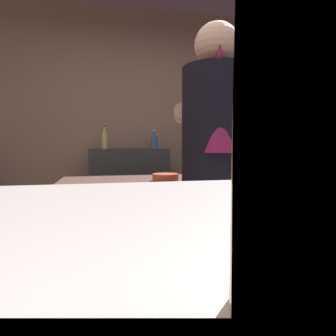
{
  "coord_description": "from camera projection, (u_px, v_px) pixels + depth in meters",
  "views": [
    {
      "loc": [
        -0.39,
        -1.24,
        1.13
      ],
      "look_at": [
        -0.29,
        -0.75,
        1.09
      ],
      "focal_mm": 30.6,
      "sensor_mm": 36.0,
      "label": 1
    }
  ],
  "objects": [
    {
      "name": "prep_counter",
      "position": [
        219.0,
        243.0,
        1.99
      ],
      "size": [
        2.1,
        0.6,
        0.91
      ],
      "primitive_type": "cube",
      "color": "brown",
      "rests_on": "ground"
    },
    {
      "name": "bottle_olive_oil",
      "position": [
        154.0,
        142.0,
        3.1
      ],
      "size": [
        0.07,
        0.07,
        0.2
      ],
      "color": "#34609A",
      "rests_on": "back_shelf"
    },
    {
      "name": "bartender",
      "position": [
        215.0,
        170.0,
        1.45
      ],
      "size": [
        0.48,
        0.55,
        1.74
      ],
      "rotation": [
        0.0,
        0.0,
        1.34
      ],
      "color": "#333139",
      "rests_on": "ground"
    },
    {
      "name": "bottle_vinegar",
      "position": [
        154.0,
        141.0,
        3.24
      ],
      "size": [
        0.07,
        0.07,
        0.21
      ],
      "color": "#D8C388",
      "rests_on": "back_shelf"
    },
    {
      "name": "mixing_bowl",
      "position": [
        165.0,
        177.0,
        1.77
      ],
      "size": [
        0.16,
        0.16,
        0.04
      ],
      "primitive_type": "cylinder",
      "color": "#C24E30",
      "rests_on": "prep_counter"
    },
    {
      "name": "wall_back",
      "position": [
        142.0,
        127.0,
        3.42
      ],
      "size": [
        5.2,
        0.1,
        2.7
      ],
      "primitive_type": "cube",
      "color": "#8F7361",
      "rests_on": "ground"
    },
    {
      "name": "knife_block",
      "position": [
        293.0,
        161.0,
        2.03
      ],
      "size": [
        0.1,
        0.08,
        0.29
      ],
      "color": "olive",
      "rests_on": "prep_counter"
    },
    {
      "name": "bottle_hot_sauce",
      "position": [
        105.0,
        140.0,
        3.06
      ],
      "size": [
        0.06,
        0.06,
        0.24
      ],
      "color": "#CEC67F",
      "rests_on": "back_shelf"
    },
    {
      "name": "chefs_knife",
      "position": [
        233.0,
        178.0,
        1.92
      ],
      "size": [
        0.24,
        0.05,
        0.01
      ],
      "primitive_type": "cube",
      "rotation": [
        0.0,
        0.0,
        -0.1
      ],
      "color": "silver",
      "rests_on": "prep_counter"
    },
    {
      "name": "back_shelf",
      "position": [
        130.0,
        198.0,
        3.18
      ],
      "size": [
        0.85,
        0.36,
        1.09
      ],
      "primitive_type": "cube",
      "color": "#323537",
      "rests_on": "ground"
    }
  ]
}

